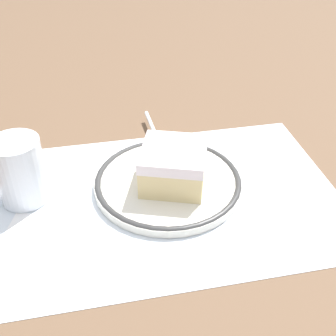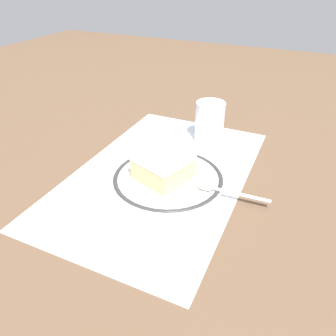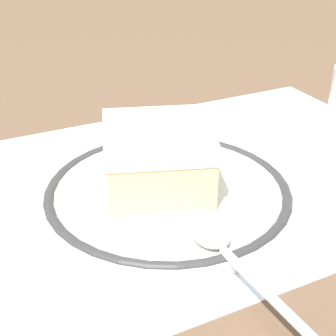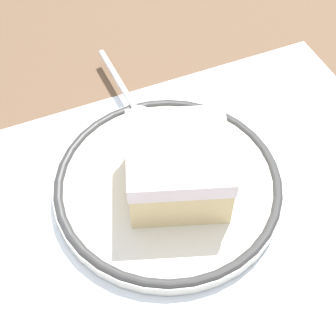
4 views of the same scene
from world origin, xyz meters
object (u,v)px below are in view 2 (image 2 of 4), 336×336
object	(u,v)px
plate	(168,179)
napkin	(166,133)
cake_slice	(163,165)
spoon	(216,188)
cup	(209,124)

from	to	relation	value
plate	napkin	size ratio (longest dim) A/B	1.62
plate	cake_slice	xyz separation A→B (m)	(-0.01, 0.01, 0.03)
plate	spoon	xyz separation A→B (m)	(-0.00, -0.09, 0.01)
cake_slice	cup	world-z (taller)	cup
spoon	napkin	size ratio (longest dim) A/B	1.01
cake_slice	spoon	bearing A→B (deg)	-88.40
spoon	napkin	xyz separation A→B (m)	(0.19, 0.18, -0.02)
cake_slice	plate	bearing A→B (deg)	-47.80
cup	napkin	xyz separation A→B (m)	(-0.01, 0.10, -0.04)
spoon	napkin	bearing A→B (deg)	44.76
plate	cup	size ratio (longest dim) A/B	2.28
plate	napkin	distance (m)	0.20
cup	napkin	size ratio (longest dim) A/B	0.71
plate	napkin	xyz separation A→B (m)	(0.18, 0.09, -0.01)
cake_slice	napkin	size ratio (longest dim) A/B	0.85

